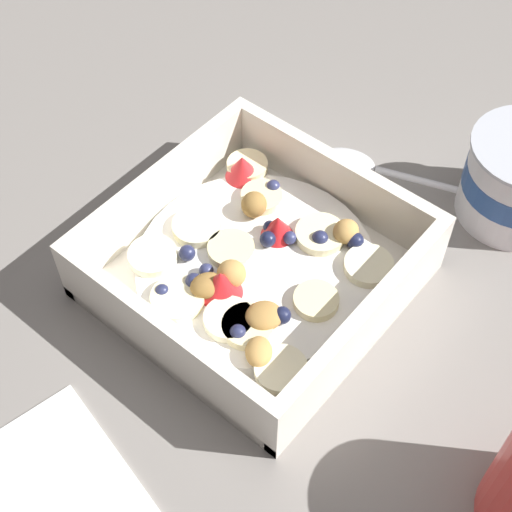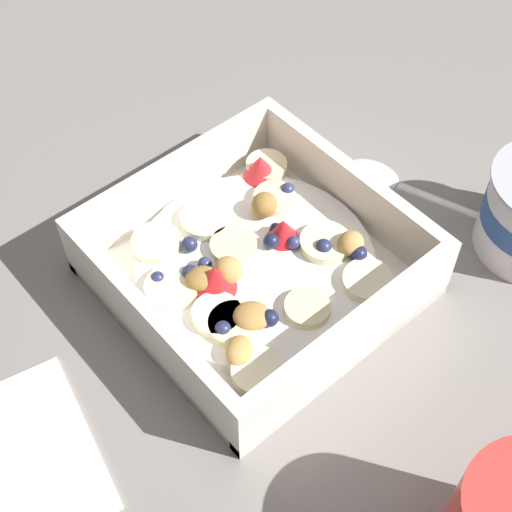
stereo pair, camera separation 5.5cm
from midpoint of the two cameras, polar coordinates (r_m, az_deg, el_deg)
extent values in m
plane|color=gray|center=(0.57, -5.50, -2.18)|extent=(2.40, 2.40, 0.00)
cube|color=white|center=(0.57, -2.76, -1.72)|extent=(0.20, 0.20, 0.01)
cube|color=white|center=(0.60, -9.70, 4.38)|extent=(0.20, 0.01, 0.06)
cube|color=white|center=(0.52, 5.08, -5.63)|extent=(0.20, 0.01, 0.06)
cube|color=white|center=(0.60, 3.22, 5.31)|extent=(0.01, 0.18, 0.06)
cube|color=white|center=(0.51, -9.90, -6.71)|extent=(0.01, 0.18, 0.06)
cylinder|color=white|center=(0.56, -2.80, -1.03)|extent=(0.18, 0.18, 0.01)
cylinder|color=beige|center=(0.52, -3.68, -5.46)|extent=(0.04, 0.04, 0.01)
cylinder|color=beige|center=(0.59, -2.24, 4.26)|extent=(0.04, 0.04, 0.01)
cylinder|color=#F7EFC6|center=(0.56, -10.48, -0.16)|extent=(0.04, 0.04, 0.01)
cylinder|color=#F7EFC6|center=(0.50, -1.28, -8.69)|extent=(0.05, 0.05, 0.01)
cylinder|color=beige|center=(0.56, -4.40, 0.12)|extent=(0.04, 0.04, 0.01)
cylinder|color=#F4EAB7|center=(0.57, -7.16, 2.02)|extent=(0.05, 0.05, 0.01)
cylinder|color=#F4EAB7|center=(0.56, 2.07, 1.46)|extent=(0.04, 0.04, 0.01)
cylinder|color=beige|center=(0.53, 1.55, -3.54)|extent=(0.04, 0.04, 0.01)
cylinder|color=#F7EFC6|center=(0.55, 5.60, -0.92)|extent=(0.05, 0.05, 0.01)
cylinder|color=#F4EAB7|center=(0.54, -9.13, -3.11)|extent=(0.05, 0.05, 0.01)
cylinder|color=beige|center=(0.61, -3.23, 6.57)|extent=(0.03, 0.03, 0.01)
cylinder|color=#F7EFC6|center=(0.52, -5.07, -4.92)|extent=(0.04, 0.04, 0.01)
cone|color=red|center=(0.53, -5.62, -2.23)|extent=(0.03, 0.03, 0.02)
cone|color=red|center=(0.56, -1.17, 2.04)|extent=(0.03, 0.03, 0.02)
cone|color=red|center=(0.60, -3.65, 6.50)|extent=(0.03, 0.03, 0.02)
sphere|color=navy|center=(0.56, -0.24, 1.19)|extent=(0.01, 0.01, 0.01)
sphere|color=#191E3D|center=(0.56, -1.92, 1.09)|extent=(0.01, 0.01, 0.01)
sphere|color=#191E3D|center=(0.56, 4.65, 0.96)|extent=(0.01, 0.01, 0.01)
sphere|color=#23284C|center=(0.56, -7.97, 0.05)|extent=(0.01, 0.01, 0.01)
sphere|color=#23284C|center=(0.54, -7.87, -1.87)|extent=(0.01, 0.01, 0.01)
sphere|color=navy|center=(0.54, -6.34, -1.46)|extent=(0.01, 0.01, 0.01)
sphere|color=#23284C|center=(0.51, -4.43, -5.91)|extent=(0.01, 0.01, 0.01)
sphere|color=#23284C|center=(0.54, -4.87, -1.43)|extent=(0.01, 0.01, 0.01)
sphere|color=#23284C|center=(0.54, -9.91, -2.78)|extent=(0.01, 0.01, 0.01)
sphere|color=#191E3D|center=(0.57, -1.73, 2.00)|extent=(0.01, 0.01, 0.01)
sphere|color=navy|center=(0.59, -1.35, 5.03)|extent=(0.01, 0.01, 0.01)
sphere|color=#23284C|center=(0.56, 2.02, 1.14)|extent=(0.01, 0.01, 0.01)
sphere|color=#191E3D|center=(0.52, -1.06, -4.64)|extent=(0.01, 0.01, 0.01)
ellipsoid|color=#AD7F42|center=(0.52, -2.42, -4.69)|extent=(0.03, 0.03, 0.01)
ellipsoid|color=tan|center=(0.50, -2.93, -7.37)|extent=(0.03, 0.03, 0.01)
ellipsoid|color=tan|center=(0.54, -4.77, -1.51)|extent=(0.03, 0.03, 0.02)
ellipsoid|color=tan|center=(0.56, 3.97, 1.66)|extent=(0.02, 0.02, 0.02)
ellipsoid|color=olive|center=(0.53, -6.58, -2.40)|extent=(0.03, 0.03, 0.02)
ellipsoid|color=olive|center=(0.58, -2.87, 3.68)|extent=(0.03, 0.03, 0.02)
ellipsoid|color=silver|center=(0.65, 4.51, 7.09)|extent=(0.05, 0.06, 0.01)
cylinder|color=silver|center=(0.64, 11.91, 5.01)|extent=(0.05, 0.12, 0.01)
cube|color=white|center=(0.52, -19.38, -17.56)|extent=(0.14, 0.14, 0.01)
camera|label=1|loc=(0.03, -92.87, -3.72)|focal=53.66mm
camera|label=2|loc=(0.03, 87.13, 3.72)|focal=53.66mm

